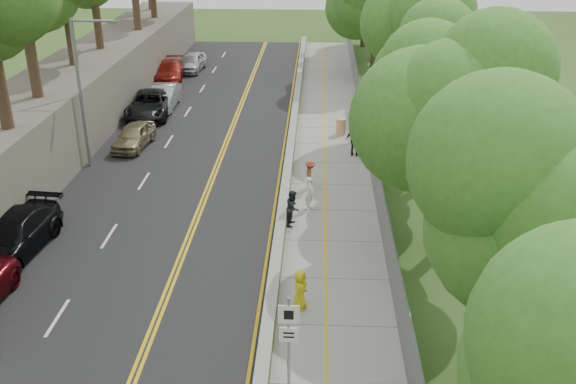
# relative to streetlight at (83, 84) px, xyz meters

# --- Properties ---
(ground) EXTENTS (140.00, 140.00, 0.00)m
(ground) POSITION_rel_streetlight_xyz_m (10.46, -14.00, -4.64)
(ground) COLOR #33511E
(ground) RESTS_ON ground
(road) EXTENTS (11.20, 66.00, 0.04)m
(road) POSITION_rel_streetlight_xyz_m (5.06, 1.00, -4.62)
(road) COLOR black
(road) RESTS_ON ground
(sidewalk) EXTENTS (4.20, 66.00, 0.05)m
(sidewalk) POSITION_rel_streetlight_xyz_m (13.01, 1.00, -4.61)
(sidewalk) COLOR gray
(sidewalk) RESTS_ON ground
(jersey_barrier) EXTENTS (0.42, 66.00, 0.60)m
(jersey_barrier) POSITION_rel_streetlight_xyz_m (10.71, 1.00, -4.34)
(jersey_barrier) COLOR #BDE62B
(jersey_barrier) RESTS_ON ground
(rock_embankment) EXTENTS (5.00, 66.00, 4.00)m
(rock_embankment) POSITION_rel_streetlight_xyz_m (-3.04, 1.00, -2.64)
(rock_embankment) COLOR #595147
(rock_embankment) RESTS_ON ground
(chainlink_fence) EXTENTS (0.04, 66.00, 2.00)m
(chainlink_fence) POSITION_rel_streetlight_xyz_m (15.11, 1.00, -3.64)
(chainlink_fence) COLOR slate
(chainlink_fence) RESTS_ON ground
(trees_fenceside) EXTENTS (7.00, 66.00, 14.00)m
(trees_fenceside) POSITION_rel_streetlight_xyz_m (17.46, 1.00, 2.36)
(trees_fenceside) COLOR #45862B
(trees_fenceside) RESTS_ON ground
(streetlight) EXTENTS (2.52, 0.22, 8.00)m
(streetlight) POSITION_rel_streetlight_xyz_m (0.00, 0.00, 0.00)
(streetlight) COLOR gray
(streetlight) RESTS_ON ground
(signpost) EXTENTS (0.62, 0.09, 3.10)m
(signpost) POSITION_rel_streetlight_xyz_m (11.51, -17.02, -2.68)
(signpost) COLOR gray
(signpost) RESTS_ON sidewalk
(construction_barrel) EXTENTS (0.61, 0.61, 1.00)m
(construction_barrel) POSITION_rel_streetlight_xyz_m (13.69, 5.81, -4.09)
(construction_barrel) COLOR #CB6104
(construction_barrel) RESTS_ON sidewalk
(car_3) EXTENTS (2.77, 5.76, 1.62)m
(car_3) POSITION_rel_streetlight_xyz_m (-0.14, -9.64, -3.79)
(car_3) COLOR black
(car_3) RESTS_ON road
(car_4) EXTENTS (2.04, 4.22, 1.39)m
(car_4) POSITION_rel_streetlight_xyz_m (1.46, 2.95, -3.91)
(car_4) COLOR gray
(car_4) RESTS_ON road
(car_5) EXTENTS (1.75, 4.82, 1.58)m
(car_5) POSITION_rel_streetlight_xyz_m (1.46, 10.81, -3.81)
(car_5) COLOR #999B9F
(car_5) RESTS_ON road
(car_6) EXTENTS (2.94, 5.93, 1.62)m
(car_6) POSITION_rel_streetlight_xyz_m (0.97, 9.01, -3.79)
(car_6) COLOR black
(car_6) RESTS_ON road
(car_7) EXTENTS (2.66, 5.45, 1.53)m
(car_7) POSITION_rel_streetlight_xyz_m (0.28, 18.31, -3.84)
(car_7) COLOR maroon
(car_7) RESTS_ON road
(car_8) EXTENTS (2.13, 4.63, 1.54)m
(car_8) POSITION_rel_streetlight_xyz_m (1.46, 21.56, -3.83)
(car_8) COLOR #BCBDC1
(car_8) RESTS_ON road
(painter_0) EXTENTS (0.71, 0.87, 1.53)m
(painter_0) POSITION_rel_streetlight_xyz_m (11.72, -13.00, -3.82)
(painter_0) COLOR gold
(painter_0) RESTS_ON sidewalk
(painter_1) EXTENTS (0.51, 0.66, 1.62)m
(painter_1) POSITION_rel_streetlight_xyz_m (11.91, -4.90, -3.78)
(painter_1) COLOR white
(painter_1) RESTS_ON sidewalk
(painter_2) EXTENTS (0.77, 0.91, 1.65)m
(painter_2) POSITION_rel_streetlight_xyz_m (11.21, -6.52, -3.76)
(painter_2) COLOR #222327
(painter_2) RESTS_ON sidewalk
(painter_3) EXTENTS (0.65, 1.04, 1.54)m
(painter_3) POSITION_rel_streetlight_xyz_m (11.91, -2.63, -3.82)
(painter_3) COLOR #9A412E
(painter_3) RESTS_ON sidewalk
(person_far) EXTENTS (1.16, 0.64, 1.88)m
(person_far) POSITION_rel_streetlight_xyz_m (14.38, 2.16, -3.65)
(person_far) COLOR black
(person_far) RESTS_ON sidewalk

